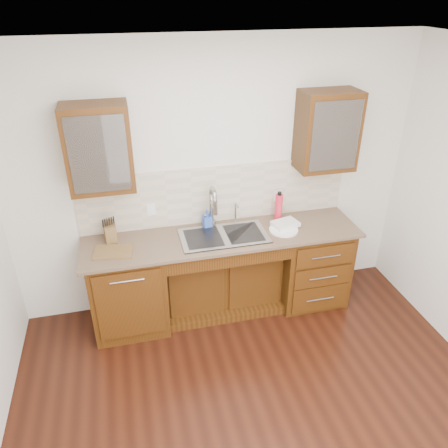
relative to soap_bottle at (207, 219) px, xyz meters
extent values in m
cube|color=#331409|center=(0.12, -1.63, -1.05)|extent=(4.00, 3.50, 0.10)
cube|color=white|center=(0.12, -1.63, 1.75)|extent=(4.00, 3.50, 0.10)
cube|color=silver|center=(0.12, 0.17, 0.35)|extent=(4.00, 0.10, 2.70)
cube|color=#593014|center=(-0.83, -0.19, -0.56)|extent=(0.70, 0.62, 0.88)
cube|color=#593014|center=(0.12, -0.10, -0.65)|extent=(1.20, 0.44, 0.70)
cube|color=#593014|center=(1.07, -0.19, -0.56)|extent=(0.70, 0.62, 0.88)
cube|color=#84705B|center=(0.12, -0.20, -0.11)|extent=(2.70, 0.65, 0.03)
cube|color=beige|center=(0.12, 0.11, 0.20)|extent=(2.70, 0.02, 0.59)
cube|color=#9E9EA5|center=(0.12, -0.22, -0.18)|extent=(0.84, 0.46, 0.19)
cylinder|color=#999993|center=(0.05, 0.01, 0.11)|extent=(0.04, 0.04, 0.40)
cylinder|color=#999993|center=(0.30, 0.02, 0.03)|extent=(0.02, 0.02, 0.24)
cube|color=#593014|center=(-0.93, -0.05, 0.82)|extent=(0.55, 0.34, 0.75)
cube|color=#593014|center=(1.17, -0.05, 0.82)|extent=(0.55, 0.34, 0.75)
cube|color=white|center=(-0.53, 0.10, 0.12)|extent=(0.08, 0.01, 0.12)
cube|color=white|center=(0.77, 0.10, 0.12)|extent=(0.08, 0.01, 0.12)
imported|color=#3457BA|center=(0.00, 0.00, 0.00)|extent=(0.10, 0.10, 0.18)
cylinder|color=red|center=(0.74, -0.02, 0.05)|extent=(0.08, 0.08, 0.28)
cylinder|color=white|center=(0.72, -0.25, -0.08)|extent=(0.34, 0.34, 0.02)
cube|color=white|center=(0.76, -0.19, -0.06)|extent=(0.29, 0.24, 0.04)
cube|color=#A68138|center=(-0.94, -0.04, 0.00)|extent=(0.13, 0.18, 0.18)
cube|color=brown|center=(-0.93, -0.26, -0.08)|extent=(0.38, 0.29, 0.02)
imported|color=white|center=(-1.00, -0.05, 0.77)|extent=(0.14, 0.14, 0.09)
imported|color=white|center=(-0.81, -0.05, 0.77)|extent=(0.10, 0.10, 0.09)
imported|color=silver|center=(1.03, -0.05, 0.77)|extent=(0.12, 0.12, 0.09)
imported|color=silver|center=(1.32, -0.05, 0.77)|extent=(0.12, 0.12, 0.09)
camera|label=1|loc=(-0.74, -3.74, 2.05)|focal=35.00mm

